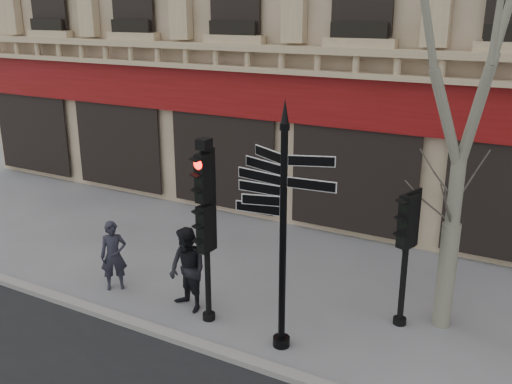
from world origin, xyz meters
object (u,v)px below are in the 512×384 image
plane_tree (475,20)px  pedestrian_a (114,256)px  fingerpost (284,187)px  traffic_signal_secondary (407,236)px  pedestrian_b (188,270)px  traffic_signal_main (206,210)px

plane_tree → pedestrian_a: bearing=-163.5°
fingerpost → pedestrian_a: (-4.16, 0.23, -2.24)m
traffic_signal_secondary → plane_tree: plane_tree is taller
plane_tree → pedestrian_b: plane_tree is taller
traffic_signal_main → traffic_signal_secondary: 3.74m
traffic_signal_main → traffic_signal_secondary: size_ratio=1.37×
plane_tree → traffic_signal_secondary: bearing=-152.4°
pedestrian_a → plane_tree: bearing=-25.6°
traffic_signal_main → pedestrian_a: traffic_signal_main is taller
plane_tree → traffic_signal_main: bearing=-153.2°
fingerpost → plane_tree: size_ratio=0.56×
fingerpost → traffic_signal_main: (-1.66, 0.13, -0.72)m
plane_tree → pedestrian_b: (-4.60, -1.90, -4.78)m
traffic_signal_main → plane_tree: bearing=31.4°
fingerpost → pedestrian_a: size_ratio=2.90×
pedestrian_a → pedestrian_b: size_ratio=0.89×
fingerpost → plane_tree: (2.37, 2.16, 2.64)m
fingerpost → plane_tree: 4.16m
fingerpost → pedestrian_a: fingerpost is taller
fingerpost → pedestrian_b: 3.11m
traffic_signal_main → pedestrian_b: 1.54m
pedestrian_b → fingerpost: bearing=11.3°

